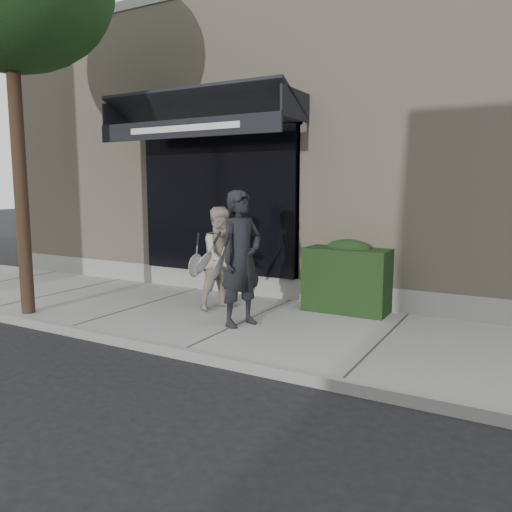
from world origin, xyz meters
The scene contains 7 objects.
ground centered at (0.00, 0.00, 0.00)m, with size 80.00×80.00×0.00m, color black.
sidewalk centered at (0.00, 0.00, 0.06)m, with size 20.00×3.00×0.12m, color gray.
curb centered at (0.00, -1.55, 0.07)m, with size 20.00×0.10×0.14m, color gray.
building_facade centered at (-0.01, 4.96, 2.74)m, with size 14.30×8.04×5.64m.
hedge centered at (1.10, 1.25, 0.66)m, with size 1.30×0.70×1.14m.
pedestrian_front centered at (0.06, -0.28, 1.07)m, with size 0.86×0.87×1.90m.
pedestrian_back centered at (-0.68, 0.39, 0.94)m, with size 0.89×1.01×1.64m.
Camera 1 is at (3.60, -6.19, 2.06)m, focal length 35.00 mm.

